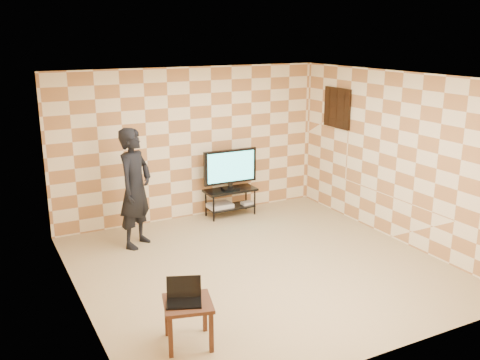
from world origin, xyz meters
The scene contains 14 objects.
floor centered at (0.00, 0.00, 0.00)m, with size 5.00×5.00×0.00m, color tan.
wall_back centered at (0.00, 2.50, 1.35)m, with size 5.00×0.02×2.70m, color #FAE6BC.
wall_front centered at (0.00, -2.50, 1.35)m, with size 5.00×0.02×2.70m, color #FAE6BC.
wall_left centered at (-2.50, 0.00, 1.35)m, with size 0.02×5.00×2.70m, color #FAE6BC.
wall_right centered at (2.50, 0.00, 1.35)m, with size 0.02×5.00×2.70m, color #FAE6BC.
ceiling centered at (0.00, 0.00, 2.70)m, with size 5.00×5.00×0.02m, color white.
wall_art centered at (2.47, 1.55, 1.95)m, with size 0.04×0.72×0.72m.
tv_stand centered at (0.63, 2.20, 0.36)m, with size 0.95×0.43×0.50m.
tv centered at (0.63, 2.19, 0.91)m, with size 1.02×0.20×0.74m.
dvd_player centered at (0.43, 2.23, 0.21)m, with size 0.44×0.32×0.07m, color silver.
game_console centered at (0.95, 2.15, 0.20)m, with size 0.21×0.15×0.05m, color silver.
side_table centered at (-1.65, -1.37, 0.41)m, with size 0.62×0.62×0.50m.
laptop centered at (-1.68, -1.35, 0.55)m, with size 0.45×0.41×0.25m.
person centered at (-1.31, 1.59, 0.94)m, with size 0.69×0.45×1.89m, color black.
Camera 1 is at (-3.52, -6.19, 3.28)m, focal length 40.00 mm.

